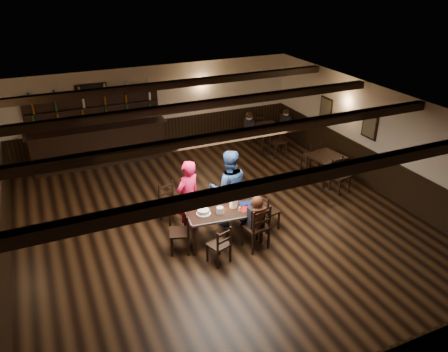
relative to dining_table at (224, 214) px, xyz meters
name	(u,v)px	position (x,y,z in m)	size (l,w,h in m)	color
ground	(221,225)	(0.19, 0.56, -0.67)	(10.00, 10.00, 0.00)	black
room_shell	(221,156)	(0.20, 0.60, 1.07)	(9.02, 10.02, 2.71)	beige
dining_table	(224,214)	(0.00, 0.00, 0.00)	(1.67, 0.97, 0.75)	black
chair_near_left	(221,243)	(-0.37, -0.73, -0.18)	(0.49, 0.48, 0.84)	black
chair_near_right	(258,225)	(0.52, -0.59, -0.07)	(0.55, 0.53, 1.03)	black
chair_end_left	(183,229)	(-0.91, -0.01, -0.14)	(0.52, 0.54, 0.92)	black
chair_end_right	(266,209)	(1.04, 0.02, -0.14)	(0.47, 0.49, 0.91)	black
chair_far_pushed	(169,199)	(-0.80, 1.32, -0.13)	(0.54, 0.53, 0.93)	black
woman_pink	(188,197)	(-0.55, 0.65, 0.19)	(0.63, 0.41, 1.73)	red
man_blue	(229,188)	(0.40, 0.62, 0.23)	(0.88, 0.69, 1.82)	navy
seated_person	(256,214)	(0.51, -0.52, 0.15)	(0.33, 0.50, 0.81)	black
cake	(204,212)	(-0.43, 0.05, 0.12)	(0.31, 0.31, 0.10)	white
plate_stack_a	(220,210)	(-0.11, -0.06, 0.15)	(0.14, 0.14, 0.14)	white
plate_stack_b	(233,203)	(0.26, 0.06, 0.18)	(0.17, 0.17, 0.20)	white
tea_light	(222,208)	(0.00, 0.07, 0.10)	(0.04, 0.04, 0.06)	#A5A8AD
salt_shaker	(240,209)	(0.30, -0.16, 0.13)	(0.04, 0.04, 0.09)	silver
pepper_shaker	(241,207)	(0.36, -0.09, 0.12)	(0.03, 0.03, 0.09)	#A5A8AD
drink_glass	(236,204)	(0.32, 0.06, 0.14)	(0.08, 0.08, 0.13)	silver
menu_red	(245,209)	(0.46, -0.12, 0.08)	(0.30, 0.21, 0.00)	maroon
menu_blue	(247,203)	(0.59, 0.08, 0.08)	(0.31, 0.22, 0.00)	#0F1A4B
bar_counter	(99,140)	(-1.71, 5.28, 0.05)	(4.03, 0.70, 2.20)	black
back_table_a	(326,159)	(3.72, 1.52, -0.02)	(0.96, 0.96, 0.75)	black
back_table_b	(267,129)	(3.41, 4.25, -0.02)	(0.90, 0.90, 0.75)	black
bg_patron_left	(249,125)	(2.77, 4.27, 0.20)	(0.33, 0.44, 0.82)	black
bg_patron_right	(286,120)	(4.16, 4.34, 0.15)	(0.23, 0.36, 0.72)	black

